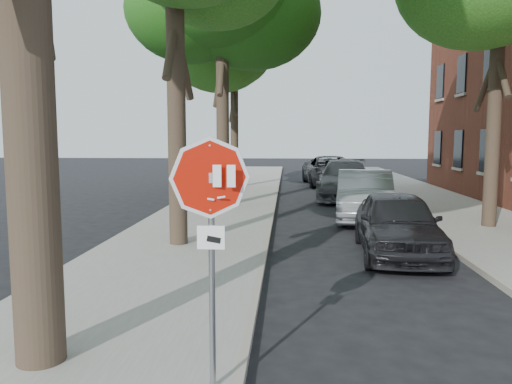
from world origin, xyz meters
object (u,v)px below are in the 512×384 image
(car_a, at_px, (397,223))
(tree_far, at_px, (234,49))
(car_b, at_px, (365,195))
(car_d, at_px, (331,171))
(car_c, at_px, (345,180))
(stop_sign, at_px, (211,215))

(car_a, bearing_deg, tree_far, 113.69)
(tree_far, height_order, car_b, tree_far)
(car_d, bearing_deg, car_a, -93.62)
(tree_far, bearing_deg, car_c, -35.77)
(stop_sign, distance_m, car_c, 17.65)
(tree_far, xyz_separation_m, car_c, (5.32, -3.83, -6.36))
(car_b, bearing_deg, car_d, 97.40)
(stop_sign, relative_size, car_c, 0.44)
(stop_sign, xyz_separation_m, car_c, (3.30, 17.30, -1.09))
(car_b, bearing_deg, stop_sign, -98.93)
(tree_far, bearing_deg, car_a, -69.85)
(car_d, bearing_deg, stop_sign, -101.69)
(car_b, height_order, car_d, car_d)
(car_b, bearing_deg, tree_far, 126.09)
(car_b, relative_size, car_d, 0.83)
(tree_far, distance_m, car_d, 8.60)
(stop_sign, height_order, car_d, stop_sign)
(stop_sign, height_order, car_c, stop_sign)
(car_b, height_order, car_c, car_c)
(tree_far, height_order, car_a, tree_far)
(tree_far, relative_size, car_d, 1.56)
(tree_far, distance_m, car_a, 16.75)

